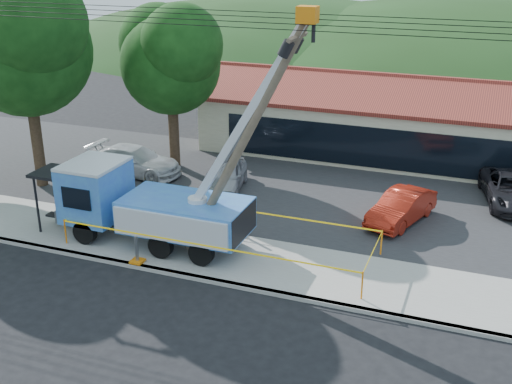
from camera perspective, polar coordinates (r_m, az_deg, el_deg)
The scene contains 17 objects.
ground at distance 22.36m, azimuth -6.63°, elevation -10.41°, with size 120.00×120.00×0.00m, color black.
curb at distance 23.93m, azimuth -4.33°, elevation -7.80°, with size 60.00×0.25×0.15m, color #99958F.
sidewalk at distance 25.45m, azimuth -2.53°, elevation -5.84°, with size 60.00×4.00×0.15m, color #99958F.
parking_lot at distance 32.29m, azimuth 3.08°, elevation 0.25°, with size 60.00×12.00×0.10m, color #28282B.
strip_mall at distance 38.32m, azimuth 12.60°, elevation 6.09°, with size 22.50×8.53×4.67m.
tree_west_near at distance 32.73m, azimuth -19.98°, elevation 12.86°, with size 7.56×6.72×10.80m.
tree_lot at distance 34.21m, azimuth -7.65°, elevation 12.03°, with size 6.30×5.60×8.94m.
hill_west at distance 76.53m, azimuth 2.32°, elevation 12.74°, with size 78.40×56.00×28.00m, color #1A3312.
hill_center at distance 72.65m, azimuth 21.70°, elevation 10.78°, with size 89.60×64.00×32.00m, color #1A3312.
utility_truck at distance 26.24m, azimuth -9.47°, elevation -0.99°, with size 10.56×4.20×9.61m.
leaning_pole at distance 23.26m, azimuth -0.65°, elevation 5.43°, with size 5.08×1.93×9.51m.
bus_shelter at distance 28.08m, azimuth -16.21°, elevation 0.44°, with size 2.71×1.67×2.61m.
caution_tape at distance 25.64m, azimuth -3.19°, elevation -3.48°, with size 12.30×3.64×1.05m.
car_silver at distance 32.12m, azimuth -2.70°, elevation 0.04°, with size 1.74×4.34×1.48m, color #A3A4AA.
car_red at distance 29.21m, azimuth 12.66°, elevation -2.77°, with size 1.47×4.23×1.39m, color #A51F10.
car_white at distance 34.84m, azimuth -10.62°, elevation 1.44°, with size 2.10×5.15×1.50m, color silver.
car_dark at distance 32.72m, azimuth 21.64°, elevation -1.12°, with size 2.40×5.20×1.45m, color black.
Camera 1 is at (9.07, -16.68, 11.80)m, focal length 45.00 mm.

